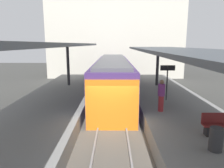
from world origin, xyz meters
The scene contains 14 objects.
ground_plane centered at (0.00, 0.00, 0.00)m, with size 80.00×80.00×0.00m, color #383835.
platform_left centered at (-3.80, 0.00, 0.50)m, with size 4.40×28.00×1.00m, color gray.
platform_right centered at (3.80, 0.00, 0.50)m, with size 4.40×28.00×1.00m, color gray.
track_ballast centered at (0.00, 0.00, 0.10)m, with size 3.20×28.00×0.20m, color #59544C.
rail_near_side centered at (-0.72, 0.00, 0.27)m, with size 0.08×28.00×0.14m, color slate.
rail_far_side centered at (0.72, 0.00, 0.27)m, with size 0.08×28.00×0.14m, color slate.
commuter_train centered at (0.00, 7.44, 1.73)m, with size 2.78×14.79×3.10m.
canopy_left centered at (-3.80, 1.40, 4.41)m, with size 4.18×21.00×3.54m.
canopy_right centered at (3.80, 1.40, 4.09)m, with size 4.18×21.00×3.21m.
platform_bench centered at (4.21, -2.13, 1.46)m, with size 1.40×0.41×0.86m.
platform_sign centered at (3.40, 2.91, 2.62)m, with size 0.90×0.08×2.21m.
litter_bin centered at (3.46, -3.34, 1.40)m, with size 0.44×0.44×0.80m, color #2D2D30.
passenger_mid_platform centered at (2.56, 0.72, 1.87)m, with size 0.36×0.36×1.68m.
station_building_backdrop centered at (0.31, 20.00, 5.50)m, with size 18.00×6.00×11.00m, color beige.
Camera 1 is at (0.07, -9.63, 4.49)m, focal length 32.79 mm.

